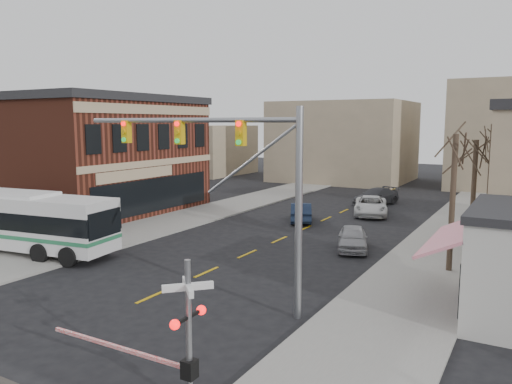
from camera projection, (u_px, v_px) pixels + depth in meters
ground at (118, 312)px, 19.69m from camera, size 160.00×160.00×0.00m
sidewalk_west at (210, 211)px, 41.55m from camera, size 5.00×60.00×0.12m
sidewalk_east at (452, 237)px, 32.23m from camera, size 5.00×60.00×0.12m
brick_building at (29, 151)px, 46.02m from camera, size 30.40×15.40×9.60m
tree_east_a at (452, 203)px, 24.38m from camera, size 0.28×0.28×6.75m
tree_east_b at (473, 193)px, 29.43m from camera, size 0.28×0.28×6.30m
tree_east_c at (490, 174)px, 36.15m from camera, size 0.28×0.28×7.20m
transit_bus at (14, 220)px, 28.62m from camera, size 13.13×4.57×3.31m
traffic_signal_mast at (233, 164)px, 19.70m from camera, size 10.59×0.30×8.00m
rr_crossing_east at (176, 334)px, 12.93m from camera, size 5.60×1.36×4.00m
car_a at (353, 238)px, 29.18m from camera, size 2.90×4.44×1.40m
car_b at (301, 212)px, 37.59m from camera, size 3.19×4.56×1.42m
car_c at (371, 206)px, 40.20m from camera, size 3.96×5.95×1.52m
car_d at (376, 197)px, 45.22m from camera, size 3.67×5.56×1.50m
pedestrian_near at (58, 236)px, 28.65m from camera, size 0.59×0.71×1.68m
pedestrian_far at (83, 227)px, 30.48m from camera, size 1.13×1.18×1.92m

